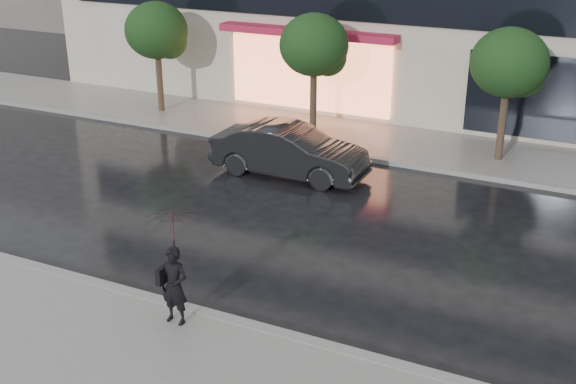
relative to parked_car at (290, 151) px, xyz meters
The scene contains 9 objects.
ground 6.79m from the parked_car, 71.60° to the right, with size 120.00×120.00×0.00m, color black.
sidewalk_far 4.45m from the parked_car, 60.99° to the left, with size 60.00×3.50×0.12m, color slate.
curb_near 7.73m from the parked_car, 73.95° to the right, with size 60.00×0.25×0.14m, color gray.
curb_far 3.06m from the parked_car, 44.49° to the left, with size 60.00×0.25×0.14m, color gray.
tree_far_west 8.02m from the parked_car, 151.97° to the left, with size 2.20×2.20×3.99m.
tree_mid_west 4.31m from the parked_car, 102.57° to the left, with size 2.20×2.20×3.99m.
tree_mid_east 6.70m from the parked_car, 34.92° to the left, with size 2.20×2.20×3.99m.
parked_car is the anchor object (origin of this frame).
pedestrian_with_umbrella 8.10m from the parked_car, 79.07° to the right, with size 0.96×0.98×2.23m.
Camera 1 is at (6.11, -10.81, 7.38)m, focal length 45.00 mm.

